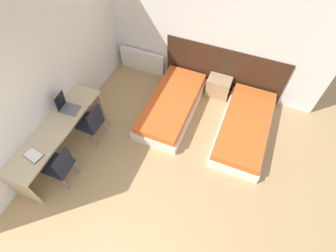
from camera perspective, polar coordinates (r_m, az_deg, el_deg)
name	(u,v)px	position (r m, az deg, el deg)	size (l,w,h in m)	color
wall_back	(204,30)	(5.42, 7.94, 20.07)	(5.01, 0.05, 2.70)	white
wall_left	(51,70)	(4.87, -24.15, 11.13)	(0.05, 5.07, 2.70)	white
headboard_panel	(223,70)	(5.81, 11.96, 11.79)	(2.56, 0.03, 1.07)	#382316
bed_near_window	(172,105)	(5.47, 0.83, 4.54)	(0.93, 2.00, 0.35)	silver
bed_near_door	(244,128)	(5.33, 16.29, -0.34)	(0.93, 2.00, 0.35)	silver
nightstand	(219,87)	(5.86, 10.94, 8.39)	(0.49, 0.34, 0.46)	tan
radiator	(143,61)	(6.37, -5.53, 13.96)	(1.08, 0.12, 0.53)	silver
desk	(57,133)	(4.95, -23.01, -1.42)	(0.56, 2.09, 0.72)	#C6B28E
chair_near_laptop	(92,122)	(4.99, -16.22, 0.78)	(0.41, 0.41, 0.88)	black
chair_near_notebook	(60,165)	(4.66, -22.37, -7.96)	(0.41, 0.41, 0.88)	black
laptop	(67,106)	(4.97, -21.19, 4.02)	(0.34, 0.28, 0.33)	slate
open_notebook	(34,155)	(4.64, -27.23, -5.66)	(0.32, 0.24, 0.02)	black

